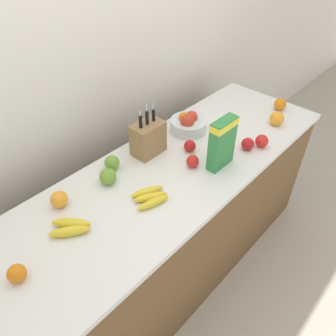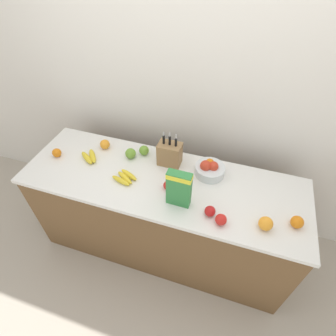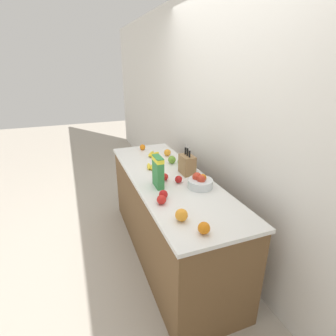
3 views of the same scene
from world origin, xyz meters
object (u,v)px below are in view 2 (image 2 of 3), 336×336
object	(u,v)px
apple_rear	(144,150)
apple_rightmost	(185,179)
apple_by_knife_block	(131,153)
orange_back_center	(297,222)
orange_mid_left	(266,224)
knife_block	(170,154)
apple_leftmost	(210,211)
orange_front_left	(105,144)
orange_front_center	(57,153)
banana_bunch_left	(90,157)
banana_bunch_right	(125,178)
apple_front	(221,220)
cereal_box	(179,188)
apple_near_bananas	(168,185)
fruit_bowl	(210,169)

from	to	relation	value
apple_rear	apple_rightmost	xyz separation A→B (m)	(0.39, -0.20, -0.01)
apple_by_knife_block	orange_back_center	xyz separation A→B (m)	(1.23, -0.27, -0.00)
orange_mid_left	knife_block	bearing A→B (deg)	152.78
apple_rear	apple_leftmost	distance (m)	0.75
apple_rear	apple_by_knife_block	xyz separation A→B (m)	(-0.09, -0.07, 0.00)
apple_leftmost	orange_front_left	xyz separation A→B (m)	(-0.95, 0.39, 0.00)
apple_rear	orange_front_center	xyz separation A→B (m)	(-0.65, -0.24, -0.00)
apple_rear	orange_mid_left	world-z (taller)	orange_mid_left
banana_bunch_left	apple_leftmost	world-z (taller)	apple_leftmost
banana_bunch_right	apple_rightmost	xyz separation A→B (m)	(0.42, 0.11, 0.01)
apple_rear	banana_bunch_right	bearing A→B (deg)	-95.22
apple_front	orange_front_left	xyz separation A→B (m)	(-1.03, 0.44, 0.00)
apple_rear	orange_mid_left	bearing A→B (deg)	-23.36
banana_bunch_left	apple_rightmost	size ratio (longest dim) A/B	2.77
cereal_box	orange_front_center	distance (m)	1.07
apple_near_bananas	banana_bunch_right	bearing A→B (deg)	-177.87
knife_block	banana_bunch_right	xyz separation A→B (m)	(-0.26, -0.27, -0.08)
orange_mid_left	cereal_box	bearing A→B (deg)	177.53
knife_block	banana_bunch_left	bearing A→B (deg)	-166.25
apple_near_bananas	cereal_box	bearing A→B (deg)	-42.83
apple_rightmost	orange_front_center	distance (m)	1.04
fruit_bowl	apple_rear	bearing A→B (deg)	173.82
apple_rightmost	fruit_bowl	bearing A→B (deg)	42.45
fruit_bowl	apple_near_bananas	xyz separation A→B (m)	(-0.24, -0.24, -0.02)
apple_by_knife_block	orange_front_left	world-z (taller)	apple_by_knife_block
apple_leftmost	orange_mid_left	bearing A→B (deg)	1.30
banana_bunch_right	apple_by_knife_block	distance (m)	0.24
orange_back_center	apple_near_bananas	bearing A→B (deg)	176.80
apple_by_knife_block	apple_near_bananas	bearing A→B (deg)	-30.18
fruit_bowl	cereal_box	bearing A→B (deg)	-112.82
apple_rightmost	apple_by_knife_block	size ratio (longest dim) A/B	0.79
cereal_box	banana_bunch_right	distance (m)	0.46
orange_back_center	apple_front	bearing A→B (deg)	-164.38
apple_rightmost	orange_back_center	distance (m)	0.77
banana_bunch_left	orange_front_left	size ratio (longest dim) A/B	2.31
apple_by_knife_block	fruit_bowl	bearing A→B (deg)	1.17
banana_bunch_left	orange_front_left	xyz separation A→B (m)	(0.05, 0.16, 0.02)
apple_leftmost	cereal_box	bearing A→B (deg)	171.70
apple_front	apple_leftmost	bearing A→B (deg)	150.95
knife_block	fruit_bowl	distance (m)	0.32
cereal_box	orange_back_center	bearing A→B (deg)	4.79
orange_front_left	orange_mid_left	xyz separation A→B (m)	(1.29, -0.39, 0.00)
cereal_box	orange_mid_left	xyz separation A→B (m)	(0.56, -0.02, -0.11)
apple_front	orange_front_center	distance (m)	1.37
apple_by_knife_block	apple_front	xyz separation A→B (m)	(0.78, -0.39, -0.01)
cereal_box	apple_rear	bearing A→B (deg)	136.75
orange_front_left	orange_mid_left	bearing A→B (deg)	-16.59
banana_bunch_right	apple_front	size ratio (longest dim) A/B	2.67
knife_block	banana_bunch_left	xyz separation A→B (m)	(-0.61, -0.15, -0.07)
fruit_bowl	apple_rightmost	size ratio (longest dim) A/B	3.30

